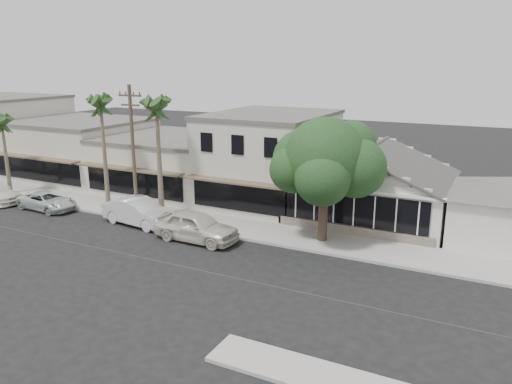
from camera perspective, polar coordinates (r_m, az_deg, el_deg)
The scene contains 16 objects.
ground at distance 25.82m, azimuth -5.33°, elevation -9.13°, with size 140.00×140.00×0.00m, color black.
sidewalk_north at distance 35.31m, azimuth -10.54°, elevation -2.56°, with size 90.00×3.50×0.15m, color #9E9991.
corner_shop at distance 34.18m, azimuth 13.07°, elevation 1.15°, with size 10.40×8.60×5.10m.
side_cottage at distance 32.64m, azimuth 26.61°, elevation -2.74°, with size 6.00×6.00×3.00m, color silver.
row_building_near at distance 37.61m, azimuth 1.62°, elevation 3.73°, with size 8.00×10.00×6.50m, color #BDB7AA.
row_building_midnear at distance 42.39m, azimuth -9.47°, elevation 3.21°, with size 10.00×10.00×4.20m, color silver.
row_building_midfar at distance 49.19m, azimuth -19.45°, elevation 4.62°, with size 11.00×10.00×5.00m, color #BDB7AA.
row_building_far at distance 57.47m, azimuth -27.22°, elevation 6.09°, with size 11.00×10.00×6.80m, color silver.
utility_pole at distance 33.68m, azimuth -13.87°, elevation 4.68°, with size 1.80×0.24×9.00m.
car_0 at distance 29.94m, azimuth -6.89°, elevation -3.91°, with size 2.14×5.31×1.81m, color beige.
car_1 at distance 33.50m, azimuth -13.22°, elevation -2.22°, with size 1.85×5.32×1.75m, color silver.
car_2 at distance 39.00m, azimuth -22.74°, elevation -0.96°, with size 2.14×4.64×1.29m, color #B1BEB8.
shade_tree at distance 28.95m, azimuth 7.92°, elevation 3.57°, with size 6.69×6.05×7.42m.
palm_east at distance 33.77m, azimuth -11.29°, elevation 9.40°, with size 3.52×3.52×8.70m.
palm_mid at distance 36.41m, azimuth -17.32°, elevation 9.36°, with size 3.13×3.13×8.62m.
palm_west at distance 43.93m, azimuth -27.06°, elevation 7.03°, with size 2.82×2.82×6.77m.
Camera 1 is at (12.74, -19.89, 10.41)m, focal length 35.00 mm.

